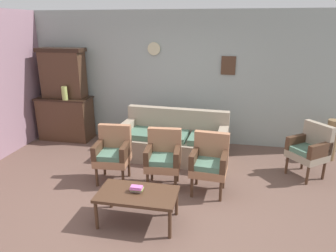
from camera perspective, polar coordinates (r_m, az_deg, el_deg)
The scene contains 13 objects.
ground_plane at distance 4.42m, azimuth -2.53°, elevation -14.74°, with size 7.68×7.68×0.00m, color brown.
wall_back_with_decor at distance 6.37m, azimuth 2.86°, elevation 8.82°, with size 6.40×0.09×2.70m.
side_cabinet at distance 7.04m, azimuth -18.54°, elevation 1.40°, with size 1.16×0.55×0.93m.
cabinet_upper_hutch at distance 6.90m, azimuth -19.06°, elevation 9.43°, with size 0.99×0.38×1.03m.
vase_on_cabinet at distance 6.68m, azimuth -18.78°, elevation 5.85°, with size 0.12×0.12×0.28m, color #AFC063.
floral_couch at distance 5.73m, azimuth 1.12°, elevation -2.95°, with size 2.01×0.91×0.90m.
armchair_near_cabinet at distance 4.94m, azimuth -10.24°, elevation -4.72°, with size 0.55×0.53×0.90m.
armchair_by_doorway at distance 4.70m, azimuth -0.87°, elevation -5.63°, with size 0.56×0.53×0.90m.
armchair_near_couch_end at distance 4.58m, azimuth 7.78°, elevation -6.49°, with size 0.56×0.53×0.90m.
wingback_chair_by_fireplace at distance 5.50m, azimuth 25.02°, elevation -3.77°, with size 0.71×0.71×0.90m.
coffee_table at distance 3.94m, azimuth -5.75°, elevation -12.86°, with size 1.00×0.56×0.42m.
book_stack_on_table at distance 3.93m, azimuth -5.87°, elevation -11.58°, with size 0.16×0.12×0.08m.
floor_vase_by_wall at distance 6.40m, azimuth 28.19°, elevation -2.33°, with size 0.21×0.21×0.77m, color olive.
Camera 1 is at (0.89, -3.59, 2.42)m, focal length 32.58 mm.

